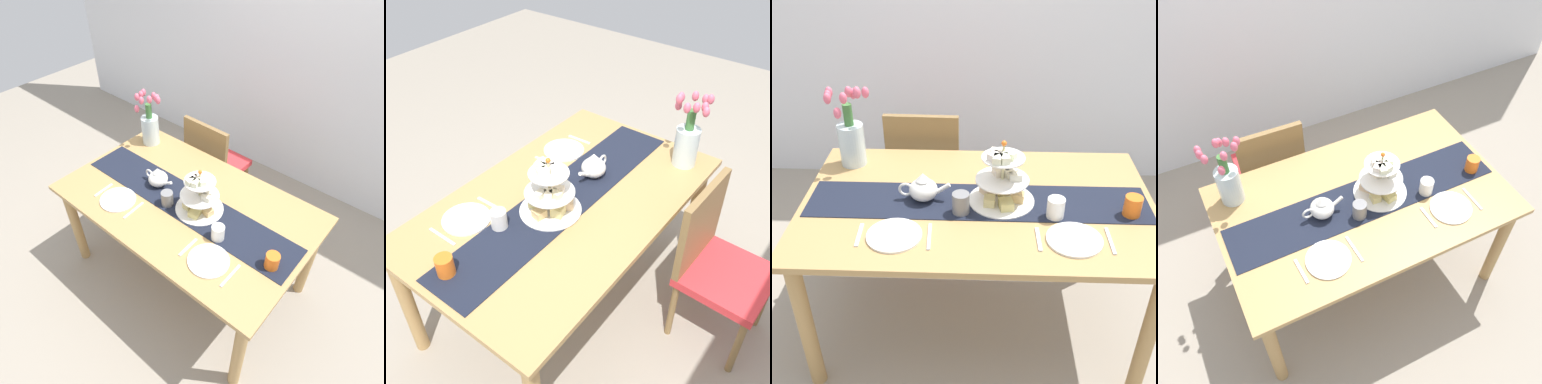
# 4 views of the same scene
# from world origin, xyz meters

# --- Properties ---
(ground_plane) EXTENTS (8.00, 8.00, 0.00)m
(ground_plane) POSITION_xyz_m (0.00, 0.00, 0.00)
(ground_plane) COLOR gray
(dining_table) EXTENTS (1.61, 0.98, 0.76)m
(dining_table) POSITION_xyz_m (0.00, 0.00, 0.66)
(dining_table) COLOR tan
(dining_table) RESTS_ON ground_plane
(chair_left) EXTENTS (0.43, 0.43, 0.91)m
(chair_left) POSITION_xyz_m (-0.32, 0.71, 0.50)
(chair_left) COLOR olive
(chair_left) RESTS_ON ground_plane
(table_runner) EXTENTS (1.55, 0.30, 0.00)m
(table_runner) POSITION_xyz_m (0.00, -0.01, 0.76)
(table_runner) COLOR black
(table_runner) RESTS_ON dining_table
(tiered_cake_stand) EXTENTS (0.30, 0.30, 0.30)m
(tiered_cake_stand) POSITION_xyz_m (0.11, -0.00, 0.86)
(tiered_cake_stand) COLOR beige
(tiered_cake_stand) RESTS_ON table_runner
(teapot) EXTENTS (0.24, 0.13, 0.14)m
(teapot) POSITION_xyz_m (-0.25, 0.00, 0.82)
(teapot) COLOR white
(teapot) RESTS_ON table_runner
(tulip_vase) EXTENTS (0.23, 0.20, 0.43)m
(tulip_vase) POSITION_xyz_m (-0.65, 0.33, 0.92)
(tulip_vase) COLOR silver
(tulip_vase) RESTS_ON dining_table
(dinner_plate_left) EXTENTS (0.23, 0.23, 0.01)m
(dinner_plate_left) POSITION_xyz_m (-0.34, -0.27, 0.76)
(dinner_plate_left) COLOR white
(dinner_plate_left) RESTS_ON dining_table
(fork_left) EXTENTS (0.02, 0.15, 0.01)m
(fork_left) POSITION_xyz_m (-0.49, -0.27, 0.76)
(fork_left) COLOR silver
(fork_left) RESTS_ON dining_table
(knife_left) EXTENTS (0.02, 0.17, 0.01)m
(knife_left) POSITION_xyz_m (-0.20, -0.27, 0.76)
(knife_left) COLOR silver
(knife_left) RESTS_ON dining_table
(dinner_plate_right) EXTENTS (0.23, 0.23, 0.01)m
(dinner_plate_right) POSITION_xyz_m (0.40, -0.27, 0.76)
(dinner_plate_right) COLOR white
(dinner_plate_right) RESTS_ON dining_table
(fork_right) EXTENTS (0.02, 0.15, 0.01)m
(fork_right) POSITION_xyz_m (0.25, -0.27, 0.76)
(fork_right) COLOR silver
(fork_right) RESTS_ON dining_table
(knife_right) EXTENTS (0.01, 0.17, 0.01)m
(knife_right) POSITION_xyz_m (0.54, -0.27, 0.76)
(knife_right) COLOR silver
(knife_right) RESTS_ON dining_table
(mug_grey) EXTENTS (0.08, 0.08, 0.09)m
(mug_grey) POSITION_xyz_m (-0.07, -0.10, 0.81)
(mug_grey) COLOR slate
(mug_grey) RESTS_ON table_runner
(mug_white_text) EXTENTS (0.08, 0.08, 0.09)m
(mug_white_text) POSITION_xyz_m (0.34, -0.11, 0.81)
(mug_white_text) COLOR white
(mug_white_text) RESTS_ON dining_table
(mug_orange) EXTENTS (0.08, 0.08, 0.09)m
(mug_orange) POSITION_xyz_m (0.67, -0.09, 0.81)
(mug_orange) COLOR orange
(mug_orange) RESTS_ON dining_table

